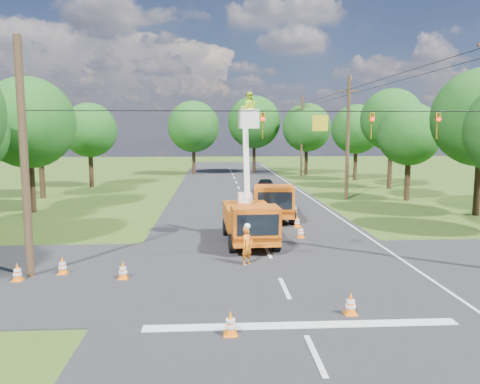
{
  "coord_description": "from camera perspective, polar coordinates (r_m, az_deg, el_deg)",
  "views": [
    {
      "loc": [
        -2.48,
        -15.8,
        5.51
      ],
      "look_at": [
        -1.19,
        6.81,
        2.6
      ],
      "focal_mm": 35.0,
      "sensor_mm": 36.0,
      "label": 1
    }
  ],
  "objects": [
    {
      "name": "tree_far_a",
      "position": [
        60.85,
        -5.7,
        7.93
      ],
      "size": [
        6.6,
        6.6,
        9.5
      ],
      "color": "#382616",
      "rests_on": "ground"
    },
    {
      "name": "traffic_cone_0",
      "position": [
        13.16,
        -1.17,
        -15.73
      ],
      "size": [
        0.38,
        0.38,
        0.71
      ],
      "color": "orange",
      "rests_on": "ground"
    },
    {
      "name": "tree_far_b",
      "position": [
        63.05,
        1.74,
        8.5
      ],
      "size": [
        7.0,
        7.0,
        10.32
      ],
      "color": "#382616",
      "rests_on": "ground"
    },
    {
      "name": "tree_right_c",
      "position": [
        40.0,
        19.95,
        6.61
      ],
      "size": [
        5.0,
        5.0,
        7.83
      ],
      "color": "#382616",
      "rests_on": "ground"
    },
    {
      "name": "edge_line",
      "position": [
        37.11,
        9.34,
        -1.31
      ],
      "size": [
        0.12,
        90.0,
        0.02
      ],
      "primitive_type": "cube",
      "color": "silver",
      "rests_on": "ground"
    },
    {
      "name": "stop_bar",
      "position": [
        13.97,
        7.51,
        -15.98
      ],
      "size": [
        9.0,
        0.45,
        0.02
      ],
      "primitive_type": "cube",
      "color": "silver",
      "rests_on": "ground"
    },
    {
      "name": "tree_left_e",
      "position": [
        42.31,
        -23.3,
        8.06
      ],
      "size": [
        5.8,
        5.8,
        9.41
      ],
      "color": "#382616",
      "rests_on": "ground"
    },
    {
      "name": "pole_left",
      "position": [
        19.16,
        -24.82,
        3.62
      ],
      "size": [
        0.3,
        0.3,
        9.0
      ],
      "color": "#4C3823",
      "rests_on": "ground"
    },
    {
      "name": "road_main",
      "position": [
        36.3,
        0.68,
        -1.4
      ],
      "size": [
        12.0,
        100.0,
        0.06
      ],
      "primitive_type": "cube",
      "color": "black",
      "rests_on": "ground"
    },
    {
      "name": "tree_left_f",
      "position": [
        49.36,
        -17.87,
        7.18
      ],
      "size": [
        5.4,
        5.4,
        8.4
      ],
      "color": "#382616",
      "rests_on": "ground"
    },
    {
      "name": "signal_span",
      "position": [
        18.41,
        11.66,
        8.32
      ],
      "size": [
        18.0,
        0.29,
        1.07
      ],
      "color": "black",
      "rests_on": "ground"
    },
    {
      "name": "tree_left_d",
      "position": [
        35.11,
        -24.39,
        7.68
      ],
      "size": [
        6.2,
        6.2,
        9.24
      ],
      "color": "#382616",
      "rests_on": "ground"
    },
    {
      "name": "traffic_cone_3",
      "position": [
        27.33,
        6.97,
        -3.6
      ],
      "size": [
        0.38,
        0.38,
        0.71
      ],
      "color": "orange",
      "rests_on": "ground"
    },
    {
      "name": "tree_right_e",
      "position": [
        55.25,
        13.99,
        7.42
      ],
      "size": [
        5.6,
        5.6,
        8.63
      ],
      "color": "#382616",
      "rests_on": "ground"
    },
    {
      "name": "traffic_cone_2",
      "position": [
        24.67,
        7.41,
        -4.79
      ],
      "size": [
        0.38,
        0.38,
        0.71
      ],
      "color": "orange",
      "rests_on": "ground"
    },
    {
      "name": "traffic_cone_7",
      "position": [
        32.3,
        6.67,
        -1.9
      ],
      "size": [
        0.38,
        0.38,
        0.71
      ],
      "color": "orange",
      "rests_on": "ground"
    },
    {
      "name": "traffic_cone_6",
      "position": [
        19.4,
        -25.5,
        -8.81
      ],
      "size": [
        0.38,
        0.38,
        0.71
      ],
      "color": "orange",
      "rests_on": "ground"
    },
    {
      "name": "pole_right_far",
      "position": [
        58.83,
        7.54,
        6.87
      ],
      "size": [
        1.8,
        0.3,
        10.0
      ],
      "color": "#4C3823",
      "rests_on": "ground"
    },
    {
      "name": "second_truck",
      "position": [
        29.7,
        4.09,
        -1.01
      ],
      "size": [
        2.98,
        6.43,
        2.33
      ],
      "rotation": [
        0.0,
        0.0,
        -0.1
      ],
      "color": "#C5540D",
      "rests_on": "ground"
    },
    {
      "name": "road_cross",
      "position": [
        18.8,
        4.52,
        -9.75
      ],
      "size": [
        56.0,
        10.0,
        0.07
      ],
      "primitive_type": "cube",
      "color": "black",
      "rests_on": "ground"
    },
    {
      "name": "ground_worker",
      "position": [
        19.53,
        0.89,
        -6.6
      ],
      "size": [
        0.68,
        0.7,
        1.62
      ],
      "primitive_type": "imported",
      "rotation": [
        0.0,
        0.0,
        0.86
      ],
      "color": "orange",
      "rests_on": "ground"
    },
    {
      "name": "traffic_cone_1",
      "position": [
        14.89,
        13.33,
        -13.14
      ],
      "size": [
        0.38,
        0.38,
        0.71
      ],
      "color": "orange",
      "rests_on": "ground"
    },
    {
      "name": "tree_far_c",
      "position": [
        60.99,
        8.13,
        7.77
      ],
      "size": [
        6.2,
        6.2,
        9.18
      ],
      "color": "#382616",
      "rests_on": "ground"
    },
    {
      "name": "bucket_truck",
      "position": [
        23.04,
        1.19,
        -2.5
      ],
      "size": [
        2.58,
        5.93,
        7.46
      ],
      "rotation": [
        0.0,
        0.0,
        0.05
      ],
      "color": "#C5540D",
      "rests_on": "ground"
    },
    {
      "name": "ground",
      "position": [
        36.3,
        0.68,
        -1.4
      ],
      "size": [
        140.0,
        140.0,
        0.0
      ],
      "primitive_type": "plane",
      "color": "#355118",
      "rests_on": "ground"
    },
    {
      "name": "distant_car",
      "position": [
        42.78,
        3.05,
        0.78
      ],
      "size": [
        2.21,
        3.99,
        1.28
      ],
      "primitive_type": "imported",
      "rotation": [
        0.0,
        0.0,
        -0.19
      ],
      "color": "black",
      "rests_on": "ground"
    },
    {
      "name": "pole_right_mid",
      "position": [
        39.36,
        13.01,
        6.55
      ],
      "size": [
        1.8,
        0.3,
        10.0
      ],
      "color": "#4C3823",
      "rests_on": "ground"
    },
    {
      "name": "traffic_cone_5",
      "position": [
        19.63,
        -20.83,
        -8.38
      ],
      "size": [
        0.38,
        0.38,
        0.71
      ],
      "color": "orange",
      "rests_on": "ground"
    },
    {
      "name": "traffic_cone_4",
      "position": [
        18.32,
        -14.07,
        -9.24
      ],
      "size": [
        0.38,
        0.38,
        0.71
      ],
      "color": "orange",
      "rests_on": "ground"
    },
    {
      "name": "tree_right_d",
      "position": [
        48.03,
        18.02,
        8.37
      ],
      "size": [
        6.0,
        6.0,
        9.7
      ],
      "color": "#382616",
      "rests_on": "ground"
    }
  ]
}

